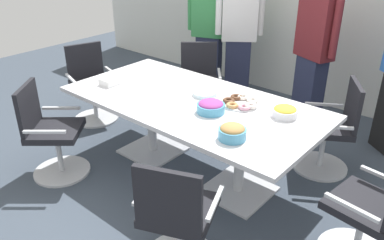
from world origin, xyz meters
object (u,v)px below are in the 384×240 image
Objects in this scene: office_chair_1 at (92,87)px; snack_bowl_chips_yellow at (285,111)px; office_chair_3 at (177,221)px; napkin_pile at (109,82)px; office_chair_0 at (199,86)px; office_chair_2 at (50,136)px; office_chair_4 at (372,216)px; donut_platter at (241,102)px; plate_stack at (205,94)px; person_standing_0 at (209,30)px; snack_bowl_cookies at (232,132)px; snack_bowl_candy_mix at (211,106)px; person_standing_2 at (314,50)px; office_chair_5 at (331,132)px; conference_table at (192,113)px; person_standing_1 at (239,33)px.

snack_bowl_chips_yellow is at bearing 110.62° from office_chair_1.
office_chair_3 is 5.92× the size of napkin_pile.
office_chair_2 is at bearing 42.47° from office_chair_0.
office_chair_0 is at bearing 150.16° from office_chair_1.
office_chair_3 and office_chair_4 have the same top height.
napkin_pile is at bearing -160.38° from donut_platter.
office_chair_3 is at bearing -58.62° from plate_stack.
person_standing_0 reaches higher than office_chair_3.
snack_bowl_cookies is 0.87× the size of snack_bowl_candy_mix.
office_chair_1 reaches higher than snack_bowl_cookies.
office_chair_3 is at bearing 103.87° from person_standing_0.
snack_bowl_chips_yellow is (0.41, -1.39, -0.13)m from person_standing_2.
office_chair_4 is 0.51× the size of person_standing_2.
office_chair_5 is 1.34m from snack_bowl_cookies.
office_chair_4 is at bearing -20.88° from snack_bowl_chips_yellow.
snack_bowl_candy_mix is at bearing -16.99° from conference_table.
plate_stack is at bearing 109.30° from office_chair_1.
office_chair_0 is 1.42m from donut_platter.
office_chair_1 is 1.00× the size of office_chair_5.
conference_table is 1.86m from person_standing_1.
office_chair_5 is 2.80× the size of donut_platter.
office_chair_1 is 2.80m from office_chair_5.
office_chair_0 is 0.52× the size of person_standing_0.
snack_bowl_cookies is at bearing -37.10° from plate_stack.
snack_bowl_chips_yellow is at bearing 129.46° from person_standing_2.
snack_bowl_candy_mix reaches higher than snack_bowl_chips_yellow.
snack_bowl_chips_yellow reaches higher than conference_table.
person_standing_1 is at bearing 164.60° from office_chair_1.
office_chair_3 is 0.52× the size of person_standing_0.
office_chair_2 is at bearing 52.83° from office_chair_1.
donut_platter is (-1.31, 0.30, 0.37)m from office_chair_4.
office_chair_3 is 1.00× the size of office_chair_5.
office_chair_2 is 2.59m from person_standing_0.
snack_bowl_candy_mix is at bearing 112.49° from office_chair_5.
person_standing_0 is (-1.10, 1.64, 0.29)m from conference_table.
plate_stack is (-0.79, -0.08, -0.03)m from snack_bowl_chips_yellow.
person_standing_1 is at bearing 167.61° from person_standing_0.
person_standing_2 is at bearing 76.48° from conference_table.
donut_platter is (-0.33, 1.21, 0.37)m from office_chair_3.
office_chair_1 and office_chair_4 have the same top height.
donut_platter is (2.09, 0.11, 0.37)m from office_chair_1.
office_chair_2 is at bearing 84.50° from person_standing_2.
office_chair_0 reaches higher than conference_table.
office_chair_2 reaches higher than snack_bowl_cookies.
office_chair_4 is 4.29× the size of snack_bowl_chips_yellow.
plate_stack is (0.02, 0.16, 0.14)m from conference_table.
office_chair_0 is 1.40m from person_standing_2.
snack_bowl_candy_mix is (1.26, 0.81, 0.40)m from office_chair_2.
donut_platter is (0.11, 0.30, -0.03)m from snack_bowl_candy_mix.
person_standing_2 is (0.39, 1.63, 0.30)m from conference_table.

